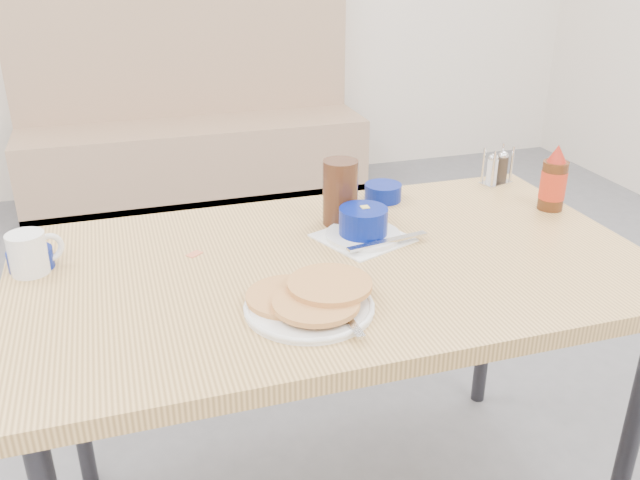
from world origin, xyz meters
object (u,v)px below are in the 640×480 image
object	(u,v)px
booth_bench	(193,137)
dining_table	(334,285)
grits_setting	(363,226)
butter_bowl	(383,192)
pancake_plate	(311,301)
condiment_caddy	(497,171)
creamer_bowl	(31,259)
amber_tumbler	(340,192)
syrup_bottle	(553,182)
coffee_mug	(30,252)

from	to	relation	value
booth_bench	dining_table	xyz separation A→B (m)	(0.00, -2.53, 0.35)
grits_setting	butter_bowl	bearing A→B (deg)	57.55
pancake_plate	grits_setting	xyz separation A→B (m)	(0.21, 0.28, 0.02)
dining_table	condiment_caddy	distance (m)	0.70
grits_setting	creamer_bowl	bearing A→B (deg)	174.36
amber_tumbler	booth_bench	bearing A→B (deg)	91.98
booth_bench	syrup_bottle	world-z (taller)	booth_bench
amber_tumbler	condiment_caddy	bearing A→B (deg)	14.95
dining_table	pancake_plate	world-z (taller)	pancake_plate
coffee_mug	butter_bowl	size ratio (longest dim) A/B	1.15
creamer_bowl	amber_tumbler	xyz separation A→B (m)	(0.72, 0.03, 0.06)
pancake_plate	amber_tumbler	bearing A→B (deg)	63.43
dining_table	creamer_bowl	bearing A→B (deg)	165.61
syrup_bottle	grits_setting	bearing A→B (deg)	-176.64
coffee_mug	grits_setting	world-z (taller)	coffee_mug
dining_table	syrup_bottle	size ratio (longest dim) A/B	8.03
grits_setting	booth_bench	bearing A→B (deg)	92.40
pancake_plate	syrup_bottle	distance (m)	0.81
dining_table	creamer_bowl	size ratio (longest dim) A/B	14.70
pancake_plate	coffee_mug	xyz separation A→B (m)	(-0.52, 0.33, 0.03)
booth_bench	pancake_plate	distance (m)	2.76
condiment_caddy	syrup_bottle	xyz separation A→B (m)	(0.03, -0.22, 0.04)
syrup_bottle	pancake_plate	bearing A→B (deg)	-157.73
pancake_plate	coffee_mug	distance (m)	0.62
booth_bench	dining_table	distance (m)	2.56
coffee_mug	grits_setting	distance (m)	0.74
coffee_mug	grits_setting	bearing A→B (deg)	-4.02
coffee_mug	condiment_caddy	size ratio (longest dim) A/B	1.06
coffee_mug	dining_table	bearing A→B (deg)	-12.65
pancake_plate	condiment_caddy	world-z (taller)	condiment_caddy
booth_bench	pancake_plate	bearing A→B (deg)	-92.35
butter_bowl	dining_table	bearing A→B (deg)	-127.90
dining_table	coffee_mug	distance (m)	0.66
coffee_mug	butter_bowl	bearing A→B (deg)	10.96
dining_table	grits_setting	size ratio (longest dim) A/B	5.31
coffee_mug	creamer_bowl	bearing A→B (deg)	99.84
dining_table	amber_tumbler	distance (m)	0.26
booth_bench	butter_bowl	distance (m)	2.28
condiment_caddy	pancake_plate	bearing A→B (deg)	-160.31
pancake_plate	creamer_bowl	distance (m)	0.63
pancake_plate	coffee_mug	size ratio (longest dim) A/B	2.34
grits_setting	amber_tumbler	world-z (taller)	amber_tumbler
butter_bowl	condiment_caddy	bearing A→B (deg)	4.21
amber_tumbler	syrup_bottle	distance (m)	0.56
amber_tumbler	syrup_bottle	world-z (taller)	syrup_bottle
creamer_bowl	butter_bowl	bearing A→B (deg)	9.57
pancake_plate	creamer_bowl	bearing A→B (deg)	146.53
booth_bench	coffee_mug	bearing A→B (deg)	-104.90
creamer_bowl	butter_bowl	distance (m)	0.90
booth_bench	pancake_plate	size ratio (longest dim) A/B	7.06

